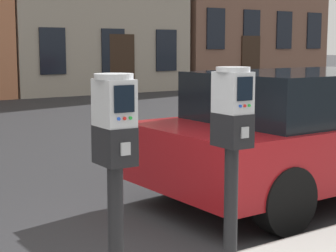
# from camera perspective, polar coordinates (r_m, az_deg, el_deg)

# --- Properties ---
(parking_meter_near_kerb) EXTENTS (0.22, 0.26, 1.42)m
(parking_meter_near_kerb) POSITION_cam_1_polar(r_m,az_deg,el_deg) (3.12, -5.40, -2.77)
(parking_meter_near_kerb) COLOR black
(parking_meter_near_kerb) RESTS_ON sidewalk_slab
(parking_meter_twin_adjacent) EXTENTS (0.22, 0.26, 1.43)m
(parking_meter_twin_adjacent) POSITION_cam_1_polar(r_m,az_deg,el_deg) (3.61, 6.50, -1.11)
(parking_meter_twin_adjacent) COLOR black
(parking_meter_twin_adjacent) RESTS_ON sidewalk_slab
(parked_car_grey_estate) EXTENTS (4.44, 1.88, 1.42)m
(parked_car_grey_estate) POSITION_cam_1_polar(r_m,az_deg,el_deg) (6.74, 15.29, -0.33)
(parked_car_grey_estate) COLOR maroon
(parked_car_grey_estate) RESTS_ON ground_plane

